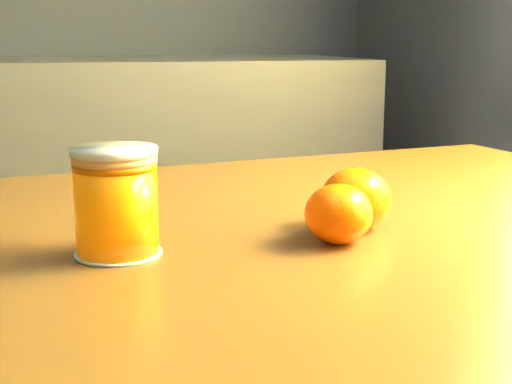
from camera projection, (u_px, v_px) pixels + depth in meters
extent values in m
cube|color=brown|center=(281.00, 250.00, 0.67)|extent=(1.13, 0.86, 0.04)
cylinder|color=orange|center=(117.00, 209.00, 0.58)|extent=(0.07, 0.07, 0.08)
cylinder|color=#FFA968|center=(114.00, 159.00, 0.57)|extent=(0.07, 0.07, 0.01)
cylinder|color=silver|center=(114.00, 152.00, 0.57)|extent=(0.07, 0.07, 0.00)
ellipsoid|color=#FF5F05|center=(356.00, 198.00, 0.66)|extent=(0.07, 0.07, 0.06)
ellipsoid|color=#FF5F05|center=(339.00, 214.00, 0.62)|extent=(0.07, 0.07, 0.05)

